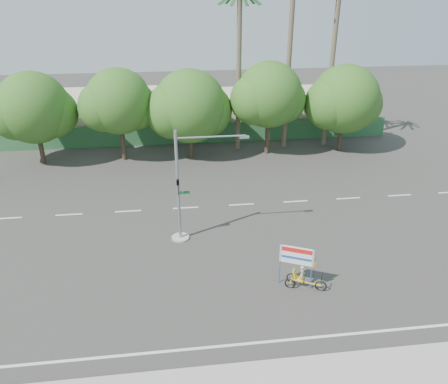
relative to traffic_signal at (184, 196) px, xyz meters
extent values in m
plane|color=#33302D|center=(2.20, -3.98, -2.92)|extent=(120.00, 120.00, 0.00)
cube|color=#336B3D|center=(2.20, 17.52, -1.92)|extent=(38.00, 0.08, 2.00)
cube|color=beige|center=(-7.80, 22.02, -0.92)|extent=(12.00, 8.00, 4.00)
cube|color=beige|center=(10.20, 22.02, -1.12)|extent=(14.00, 8.00, 3.60)
cylinder|color=#473828|center=(-11.80, 14.02, -1.16)|extent=(0.40, 0.40, 3.52)
sphere|color=#215619|center=(-11.80, 14.02, 2.04)|extent=(6.00, 6.00, 6.00)
sphere|color=#215619|center=(-10.45, 14.32, 1.48)|extent=(4.32, 4.32, 4.32)
sphere|color=#215619|center=(-13.15, 13.77, 1.72)|extent=(4.56, 4.56, 4.56)
cylinder|color=#473828|center=(-4.80, 14.02, -1.05)|extent=(0.40, 0.40, 3.74)
sphere|color=#215619|center=(-4.80, 14.02, 2.35)|extent=(5.60, 5.60, 5.60)
sphere|color=#215619|center=(-3.54, 14.32, 1.76)|extent=(4.03, 4.03, 4.03)
sphere|color=#215619|center=(-6.06, 13.77, 2.01)|extent=(4.26, 4.26, 4.26)
cylinder|color=#473828|center=(1.20, 14.02, -1.27)|extent=(0.40, 0.40, 3.30)
sphere|color=#215619|center=(1.20, 14.02, 1.73)|extent=(6.40, 6.40, 6.40)
sphere|color=#215619|center=(2.64, 14.32, 1.21)|extent=(4.61, 4.61, 4.61)
sphere|color=#215619|center=(-0.24, 13.77, 1.43)|extent=(4.86, 4.86, 4.86)
cylinder|color=#473828|center=(8.20, 14.02, -0.98)|extent=(0.40, 0.40, 3.87)
sphere|color=#215619|center=(8.20, 14.02, 2.54)|extent=(5.80, 5.80, 5.80)
sphere|color=#215619|center=(9.50, 14.32, 1.92)|extent=(4.18, 4.18, 4.18)
sphere|color=#215619|center=(6.89, 13.77, 2.19)|extent=(4.41, 4.41, 4.41)
cylinder|color=#473828|center=(15.20, 14.02, -1.20)|extent=(0.40, 0.40, 3.43)
sphere|color=#215619|center=(15.20, 14.02, 1.92)|extent=(6.20, 6.20, 6.20)
sphere|color=#215619|center=(16.59, 14.32, 1.37)|extent=(4.46, 4.46, 4.46)
sphere|color=#215619|center=(13.80, 13.77, 1.61)|extent=(4.71, 4.71, 4.71)
cylinder|color=#70604C|center=(10.20, 15.52, 5.58)|extent=(0.44, 0.44, 17.00)
cylinder|color=#70604C|center=(14.20, 15.52, 4.58)|extent=(0.44, 0.44, 15.00)
cylinder|color=#70604C|center=(5.70, 15.52, 4.08)|extent=(0.44, 0.44, 14.00)
cylinder|color=gray|center=(-0.30, 0.02, -2.87)|extent=(1.10, 1.10, 0.10)
cylinder|color=gray|center=(-0.30, 0.02, 0.58)|extent=(0.18, 0.18, 7.00)
cylinder|color=gray|center=(1.70, 0.02, 3.63)|extent=(4.00, 0.10, 0.10)
cube|color=gray|center=(3.60, 0.02, 3.53)|extent=(0.55, 0.20, 0.12)
imported|color=black|center=(-0.30, -0.20, 0.68)|extent=(0.16, 0.20, 1.00)
cube|color=#14662D|center=(0.05, 0.02, 0.23)|extent=(0.70, 0.04, 0.18)
torus|color=black|center=(6.73, -6.00, -2.64)|extent=(0.59, 0.33, 0.62)
torus|color=black|center=(5.42, -5.11, -2.66)|extent=(0.55, 0.30, 0.58)
torus|color=black|center=(5.21, -5.58, -2.66)|extent=(0.55, 0.30, 0.58)
cube|color=yellow|center=(6.02, -5.67, -2.59)|extent=(1.43, 0.70, 0.05)
cube|color=yellow|center=(5.32, -5.35, -2.64)|extent=(0.28, 0.52, 0.05)
cube|color=yellow|center=(5.69, -5.52, -2.46)|extent=(0.58, 0.54, 0.05)
cube|color=yellow|center=(5.47, -5.42, -2.21)|extent=(0.35, 0.44, 0.49)
cylinder|color=black|center=(6.73, -6.00, -2.28)|extent=(0.04, 0.04, 0.50)
cube|color=black|center=(6.73, -6.00, -2.03)|extent=(0.21, 0.39, 0.04)
imported|color=#CCB284|center=(5.81, -5.58, -2.12)|extent=(0.37, 0.43, 0.99)
cylinder|color=blue|center=(4.74, -5.08, -1.69)|extent=(0.07, 0.07, 2.47)
cylinder|color=blue|center=(6.23, -5.77, -1.69)|extent=(0.07, 0.07, 2.47)
cube|color=white|center=(5.48, -5.42, -1.05)|extent=(1.59, 0.77, 1.00)
cube|color=red|center=(5.47, -5.45, -0.73)|extent=(1.41, 0.67, 0.24)
cube|color=blue|center=(5.47, -5.45, -1.18)|extent=(1.41, 0.67, 0.13)
cylinder|color=black|center=(6.35, -5.83, -1.96)|extent=(0.02, 0.02, 1.92)
cube|color=red|center=(6.06, -5.69, -1.37)|extent=(0.74, 0.36, 0.60)
camera|label=1|loc=(-0.50, -23.37, 11.58)|focal=35.00mm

